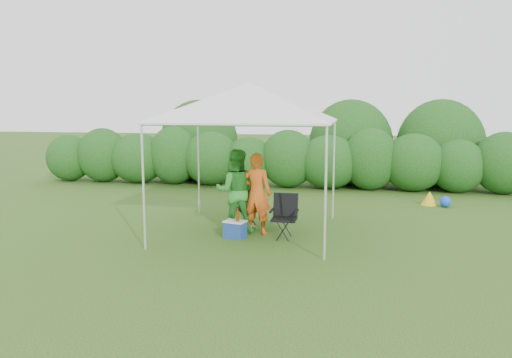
% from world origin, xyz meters
% --- Properties ---
extents(ground, '(70.00, 70.00, 0.00)m').
position_xyz_m(ground, '(0.00, 0.00, 0.00)').
color(ground, '#395E1D').
extents(hedge, '(15.98, 1.53, 1.80)m').
position_xyz_m(hedge, '(0.12, 6.00, 0.82)').
color(hedge, '#21561A').
rests_on(hedge, ground).
extents(canopy, '(3.10, 3.10, 2.83)m').
position_xyz_m(canopy, '(0.00, 0.50, 2.46)').
color(canopy, silver).
rests_on(canopy, ground).
extents(chair_right, '(0.50, 0.45, 0.81)m').
position_xyz_m(chair_right, '(0.70, 0.25, 0.46)').
color(chair_right, black).
rests_on(chair_right, ground).
extents(chair_left, '(0.52, 0.47, 0.82)m').
position_xyz_m(chair_left, '(-0.14, 0.99, 0.46)').
color(chair_left, black).
rests_on(chair_left, ground).
extents(man, '(0.61, 0.44, 1.55)m').
position_xyz_m(man, '(0.14, 0.40, 0.77)').
color(man, '#D05317').
rests_on(man, ground).
extents(woman, '(0.87, 0.73, 1.60)m').
position_xyz_m(woman, '(-0.28, 0.47, 0.80)').
color(woman, green).
rests_on(woman, ground).
extents(cooler, '(0.44, 0.37, 0.32)m').
position_xyz_m(cooler, '(-0.19, 0.03, 0.16)').
color(cooler, navy).
rests_on(cooler, ground).
extents(bottle, '(0.07, 0.07, 0.25)m').
position_xyz_m(bottle, '(-0.13, -0.01, 0.44)').
color(bottle, '#592D0C').
rests_on(bottle, cooler).
extents(lawn_toy, '(0.67, 0.56, 0.33)m').
position_xyz_m(lawn_toy, '(3.85, 3.93, 0.16)').
color(lawn_toy, gold).
rests_on(lawn_toy, ground).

